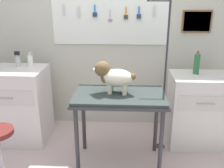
# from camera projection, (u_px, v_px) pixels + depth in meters

# --- Properties ---
(rear_wall_panel) EXTENTS (4.00, 0.11, 2.30)m
(rear_wall_panel) POSITION_uv_depth(u_px,v_px,m) (111.00, 44.00, 3.43)
(rear_wall_panel) COLOR #BAB9AB
(rear_wall_panel) RESTS_ON ground
(grooming_table) EXTENTS (0.97, 0.57, 0.81)m
(grooming_table) POSITION_uv_depth(u_px,v_px,m) (119.00, 102.00, 2.67)
(grooming_table) COLOR #2D2D33
(grooming_table) RESTS_ON ground
(grooming_arm) EXTENTS (0.30, 0.11, 1.73)m
(grooming_arm) POSITION_uv_depth(u_px,v_px,m) (164.00, 85.00, 2.90)
(grooming_arm) COLOR #2D2D33
(grooming_arm) RESTS_ON ground
(dog) EXTENTS (0.46, 0.25, 0.33)m
(dog) POSITION_uv_depth(u_px,v_px,m) (113.00, 76.00, 2.62)
(dog) COLOR beige
(dog) RESTS_ON grooming_table
(counter_left) EXTENTS (0.80, 0.58, 0.94)m
(counter_left) POSITION_uv_depth(u_px,v_px,m) (15.00, 105.00, 3.22)
(counter_left) COLOR silver
(counter_left) RESTS_ON ground
(cabinet_right) EXTENTS (0.68, 0.54, 0.88)m
(cabinet_right) POSITION_uv_depth(u_px,v_px,m) (197.00, 110.00, 3.14)
(cabinet_right) COLOR silver
(cabinet_right) RESTS_ON ground
(pump_bottle_white) EXTENTS (0.06, 0.06, 0.19)m
(pump_bottle_white) POSITION_uv_depth(u_px,v_px,m) (18.00, 60.00, 3.16)
(pump_bottle_white) COLOR #B3BAB4
(pump_bottle_white) RESTS_ON counter_left
(conditioner_bottle) EXTENTS (0.06, 0.06, 0.18)m
(conditioner_bottle) POSITION_uv_depth(u_px,v_px,m) (30.00, 60.00, 3.18)
(conditioner_bottle) COLOR white
(conditioner_bottle) RESTS_ON counter_left
(soda_bottle) EXTENTS (0.07, 0.07, 0.28)m
(soda_bottle) POSITION_uv_depth(u_px,v_px,m) (197.00, 63.00, 3.01)
(soda_bottle) COLOR #2A6A38
(soda_bottle) RESTS_ON cabinet_right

